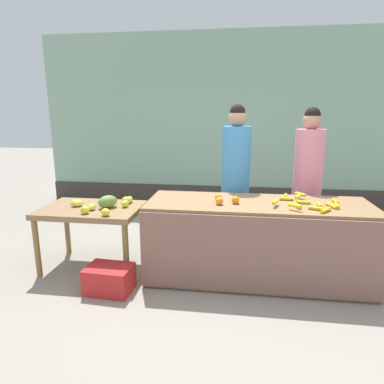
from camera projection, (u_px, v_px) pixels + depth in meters
ground_plane at (223, 274)px, 3.67m from camera, size 24.00×24.00×0.00m
market_wall_back at (232, 123)px, 6.16m from camera, size 7.09×0.23×3.13m
fruit_stall_counter at (256, 241)px, 3.51m from camera, size 2.28×0.80×0.83m
side_table_wooden at (92, 215)px, 3.72m from camera, size 1.08×0.74×0.71m
banana_bunch_pile at (307, 202)px, 3.32m from camera, size 0.68×0.64×0.07m
orange_pile at (225, 200)px, 3.38m from camera, size 0.26×0.24×0.08m
mango_papaya_pile at (104, 203)px, 3.66m from camera, size 0.67×0.63×0.14m
vendor_woman_blue_shirt at (235, 181)px, 4.05m from camera, size 0.34×0.34×1.82m
vendor_woman_pink_shirt at (307, 183)px, 4.02m from camera, size 0.34×0.34×1.79m
produce_crate at (109, 279)px, 3.30m from camera, size 0.46×0.35×0.26m
produce_sack at (174, 228)px, 4.36m from camera, size 0.42×0.37×0.52m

